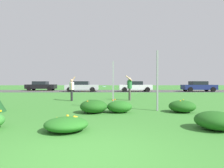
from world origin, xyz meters
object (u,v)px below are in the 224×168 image
object	(u,v)px
person_thrower_white_shirt	(72,88)
sign_post_near_path	(113,85)
car_black_leftmost	(41,86)
car_navy_rightmost	(199,86)
frisbee_pale_blue	(104,86)
car_silver_center_left	(82,86)
car_white_center_right	(135,86)
sign_post_by_roadside	(157,81)
person_catcher_green_shirt	(130,87)

from	to	relation	value
person_thrower_white_shirt	sign_post_near_path	bearing A→B (deg)	-52.87
car_black_leftmost	car_navy_rightmost	xyz separation A→B (m)	(23.30, -3.33, 0.00)
frisbee_pale_blue	car_silver_center_left	size ratio (longest dim) A/B	0.06
car_silver_center_left	car_white_center_right	world-z (taller)	same
frisbee_pale_blue	car_black_leftmost	bearing A→B (deg)	123.17
car_white_center_right	sign_post_by_roadside	bearing A→B (deg)	-93.88
sign_post_near_path	car_black_leftmost	world-z (taller)	sign_post_near_path
person_catcher_green_shirt	car_navy_rightmost	distance (m)	16.57
sign_post_by_roadside	frisbee_pale_blue	xyz separation A→B (m)	(-2.69, 4.75, -0.39)
sign_post_by_roadside	person_thrower_white_shirt	world-z (taller)	sign_post_by_roadside
person_thrower_white_shirt	car_white_center_right	size ratio (longest dim) A/B	0.39
person_catcher_green_shirt	car_white_center_right	bearing A→B (deg)	80.88
sign_post_by_roadside	person_thrower_white_shirt	size ratio (longest dim) A/B	1.61
car_black_leftmost	car_white_center_right	world-z (taller)	same
person_thrower_white_shirt	car_navy_rightmost	xyz separation A→B (m)	(15.12, 12.82, -0.19)
car_black_leftmost	car_silver_center_left	world-z (taller)	same
sign_post_by_roadside	car_silver_center_left	bearing A→B (deg)	109.74
person_catcher_green_shirt	frisbee_pale_blue	distance (m)	1.90
car_black_leftmost	car_navy_rightmost	distance (m)	23.54
car_black_leftmost	car_silver_center_left	bearing A→B (deg)	-25.71
sign_post_by_roadside	car_white_center_right	world-z (taller)	sign_post_by_roadside
sign_post_by_roadside	frisbee_pale_blue	distance (m)	5.47
frisbee_pale_blue	car_black_leftmost	distance (m)	19.20
person_catcher_green_shirt	frisbee_pale_blue	bearing A→B (deg)	-171.72
person_thrower_white_shirt	car_silver_center_left	world-z (taller)	person_thrower_white_shirt
car_white_center_right	frisbee_pale_blue	bearing A→B (deg)	-106.94
person_thrower_white_shirt	car_silver_center_left	xyz separation A→B (m)	(-1.26, 12.82, -0.19)
person_catcher_green_shirt	sign_post_near_path	bearing A→B (deg)	-106.60
person_catcher_green_shirt	car_navy_rightmost	size ratio (longest dim) A/B	0.41
car_black_leftmost	car_white_center_right	bearing A→B (deg)	-13.05
frisbee_pale_blue	car_navy_rightmost	bearing A→B (deg)	44.86
sign_post_near_path	frisbee_pale_blue	size ratio (longest dim) A/B	9.29
person_thrower_white_shirt	frisbee_pale_blue	size ratio (longest dim) A/B	6.77
car_black_leftmost	car_silver_center_left	size ratio (longest dim) A/B	1.00
sign_post_near_path	car_white_center_right	world-z (taller)	sign_post_near_path
person_catcher_green_shirt	car_silver_center_left	xyz separation A→B (m)	(-5.46, 12.46, -0.28)
car_silver_center_left	car_navy_rightmost	distance (m)	16.38
car_white_center_right	person_catcher_green_shirt	bearing A→B (deg)	-99.12
sign_post_by_roadside	car_silver_center_left	distance (m)	18.59
person_catcher_green_shirt	frisbee_pale_blue	size ratio (longest dim) A/B	7.04
frisbee_pale_blue	car_silver_center_left	bearing A→B (deg)	105.70
frisbee_pale_blue	car_silver_center_left	xyz separation A→B (m)	(-3.58, 12.74, -0.29)
sign_post_near_path	sign_post_by_roadside	world-z (taller)	sign_post_by_roadside
sign_post_by_roadside	person_catcher_green_shirt	bearing A→B (deg)	99.24
person_thrower_white_shirt	car_black_leftmost	world-z (taller)	person_thrower_white_shirt
person_catcher_green_shirt	car_black_leftmost	distance (m)	20.07
car_navy_rightmost	sign_post_near_path	bearing A→B (deg)	-126.11
sign_post_by_roadside	car_navy_rightmost	size ratio (longest dim) A/B	0.63
person_catcher_green_shirt	car_black_leftmost	size ratio (longest dim) A/B	0.41
car_silver_center_left	car_navy_rightmost	xyz separation A→B (m)	(16.38, 0.00, 0.00)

